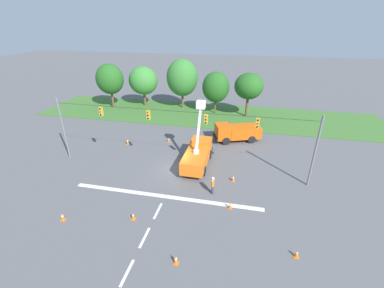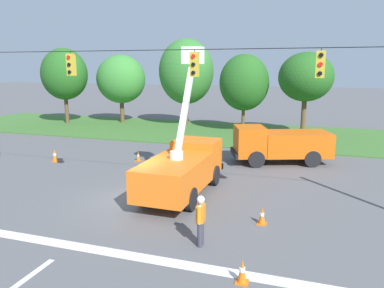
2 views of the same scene
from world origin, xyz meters
name	(u,v)px [view 1 (image 1 of 2)]	position (x,y,z in m)	size (l,w,h in m)	color
ground_plane	(178,170)	(0.00, 0.00, 0.00)	(200.00, 200.00, 0.00)	#565659
grass_verge	(206,115)	(0.00, 18.00, 0.05)	(56.00, 12.00, 0.10)	#3D6B2D
lane_markings	(160,207)	(0.00, -6.12, 0.00)	(17.60, 15.25, 0.01)	silver
signal_gantry	(177,131)	(-0.04, 0.00, 4.58)	(26.20, 0.33, 7.20)	slate
tree_far_west	(110,79)	(-17.10, 18.46, 5.13)	(4.82, 4.36, 7.76)	brown
tree_west	(143,81)	(-11.89, 20.79, 4.61)	(5.21, 4.50, 7.12)	brown
tree_centre	(182,78)	(-4.71, 20.93, 5.41)	(5.42, 5.12, 8.59)	brown
tree_east	(216,87)	(1.40, 19.09, 4.51)	(4.43, 4.08, 7.02)	brown
tree_far_east	(249,86)	(6.67, 18.55, 5.05)	(4.53, 4.69, 7.11)	brown
utility_truck_bucket_lift	(198,154)	(1.82, 1.56, 1.38)	(2.50, 6.49, 6.86)	orange
utility_truck_support_near	(237,132)	(5.60, 8.86, 1.25)	(6.39, 4.24, 2.31)	#D6560F
road_worker	(213,184)	(4.15, -3.26, 1.00)	(0.26, 0.65, 1.77)	#383842
traffic_cone_foreground_left	(169,140)	(-2.99, 6.51, 0.30)	(0.36, 0.36, 0.63)	orange
traffic_cone_foreground_right	(230,205)	(5.90, -5.02, 0.34)	(0.36, 0.36, 0.70)	orange
traffic_cone_mid_left	(176,259)	(2.86, -11.30, 0.35)	(0.36, 0.36, 0.72)	orange
traffic_cone_mid_right	(193,138)	(0.12, 7.46, 0.38)	(0.36, 0.36, 0.77)	orange
traffic_cone_near_bucket	(62,217)	(-7.07, -9.27, 0.35)	(0.36, 0.36, 0.72)	orange
traffic_cone_lane_edge_a	(133,216)	(-1.60, -7.99, 0.31)	(0.36, 0.36, 0.65)	orange
traffic_cone_lane_edge_b	(128,141)	(-7.95, 4.71, 0.41)	(0.36, 0.36, 0.82)	orange
traffic_cone_far_left	(233,178)	(5.88, -0.85, 0.34)	(0.36, 0.36, 0.69)	orange
traffic_cone_far_right	(297,254)	(10.69, -9.09, 0.30)	(0.36, 0.36, 0.63)	orange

